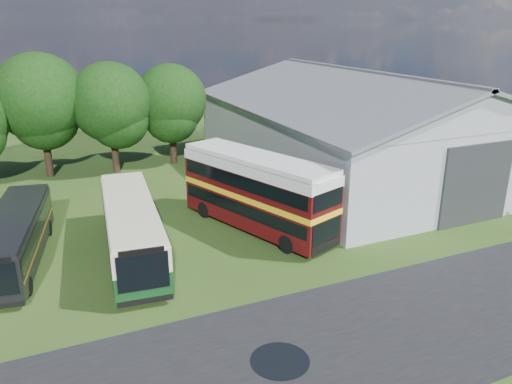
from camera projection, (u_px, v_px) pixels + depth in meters
name	position (u px, v px, depth m)	size (l,w,h in m)	color
ground	(280.00, 311.00, 21.35)	(120.00, 120.00, 0.00)	#213E13
asphalt_road	(381.00, 332.00, 19.91)	(60.00, 8.00, 0.02)	black
puddle	(280.00, 361.00, 18.18)	(2.20, 2.20, 0.01)	black
storage_shed	(360.00, 121.00, 39.55)	(18.80, 24.80, 8.15)	gray
tree_mid	(40.00, 98.00, 37.67)	(6.80, 6.80, 9.60)	black
tree_right_a	(110.00, 102.00, 38.89)	(6.26, 6.26, 8.83)	black
tree_right_b	(171.00, 100.00, 41.58)	(5.98, 5.98, 8.45)	black
shrub_front	(320.00, 236.00, 28.68)	(1.70, 1.70, 1.70)	#194714
shrub_mid	(303.00, 224.00, 30.41)	(1.60, 1.60, 1.60)	#194714
shrub_back	(288.00, 213.00, 32.13)	(1.80, 1.80, 1.80)	#194714
bus_green_single	(132.00, 228.00, 25.74)	(3.57, 11.09, 3.01)	black
bus_maroon_double	(257.00, 193.00, 29.07)	(6.05, 10.71, 4.48)	black
bus_dark_single	(16.00, 238.00, 25.02)	(3.85, 9.99, 2.69)	black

